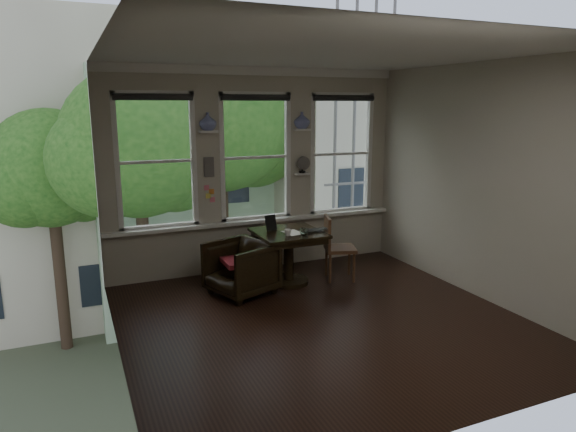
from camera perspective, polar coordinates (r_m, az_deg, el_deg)
name	(u,v)px	position (r m, az deg, el deg)	size (l,w,h in m)	color
ground	(322,321)	(6.12, 3.78, -11.54)	(4.50, 4.50, 0.00)	black
ceiling	(326,53)	(5.63, 4.23, 17.65)	(4.50, 4.50, 0.00)	silver
wall_back	(255,171)	(7.73, -3.69, 5.04)	(4.50, 4.50, 0.00)	#BBAFA0
wall_front	(469,244)	(3.87, 19.43, -2.94)	(4.50, 4.50, 0.00)	#BBAFA0
wall_left	(110,211)	(5.08, -19.20, 0.58)	(4.50, 4.50, 0.00)	#BBAFA0
wall_right	(481,182)	(7.00, 20.63, 3.52)	(4.50, 4.50, 0.00)	#BBAFA0
window_left	(156,162)	(7.35, -14.47, 5.88)	(1.10, 0.12, 1.90)	white
window_center	(255,157)	(7.71, -3.71, 6.52)	(1.10, 0.12, 1.90)	white
window_right	(340,154)	(8.31, 5.82, 6.89)	(1.10, 0.12, 1.90)	white
shelf_left	(208,132)	(7.37, -8.87, 9.26)	(0.26, 0.16, 0.03)	white
shelf_right	(302,130)	(7.86, 1.55, 9.57)	(0.26, 0.16, 0.03)	white
intercom	(209,167)	(7.44, -8.80, 5.42)	(0.14, 0.06, 0.28)	#59544F
sticky_notes	(209,191)	(7.50, -8.72, 2.77)	(0.16, 0.01, 0.24)	pink
desk_fan	(302,167)	(7.89, 1.59, 5.43)	(0.20, 0.20, 0.24)	#59544F
vase_left	(208,121)	(7.36, -8.91, 10.34)	(0.24, 0.24, 0.25)	silver
vase_right	(302,120)	(7.86, 1.56, 10.59)	(0.24, 0.24, 0.25)	silver
table	(289,258)	(7.20, 0.07, -4.64)	(0.90, 0.90, 0.75)	black
armchair_left	(241,268)	(6.83, -5.24, -5.79)	(0.76, 0.79, 0.72)	black
cushion_red	(241,261)	(6.80, -5.25, -5.05)	(0.45, 0.45, 0.06)	maroon
side_chair_right	(340,248)	(7.39, 5.82, -3.57)	(0.42, 0.42, 0.92)	#4B2A1A
laptop	(318,231)	(7.09, 3.39, -1.67)	(0.36, 0.23, 0.03)	black
mug	(288,233)	(6.87, -0.03, -1.85)	(0.09, 0.09, 0.09)	white
drinking_glass	(304,232)	(6.90, 1.79, -1.75)	(0.12, 0.12, 0.10)	white
tablet	(271,223)	(7.14, -1.92, -0.76)	(0.16, 0.02, 0.22)	black
papers	(293,233)	(7.04, 0.54, -1.86)	(0.22, 0.30, 0.00)	silver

